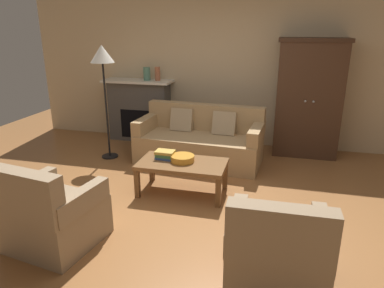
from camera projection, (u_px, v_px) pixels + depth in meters
ground_plane at (189, 205)px, 4.22m from camera, size 9.60×9.60×0.00m
back_wall at (226, 65)px, 6.12m from camera, size 7.20×0.10×2.80m
fireplace at (140, 110)px, 6.51m from camera, size 1.26×0.48×1.12m
armoire at (308, 98)px, 5.64m from camera, size 1.06×0.57×1.87m
couch at (200, 142)px, 5.51m from camera, size 1.97×0.98×0.86m
coffee_table at (182, 166)px, 4.42m from camera, size 1.10×0.60×0.42m
fruit_bowl at (183, 158)px, 4.42m from camera, size 0.30×0.30×0.08m
book_stack at (166, 155)px, 4.51m from camera, size 0.26×0.19×0.11m
mantel_vase_jade at (147, 74)px, 6.24m from camera, size 0.12×0.12×0.23m
mantel_vase_terracotta at (158, 74)px, 6.19m from camera, size 0.10×0.10×0.24m
armchair_near_left at (52, 216)px, 3.36m from camera, size 0.88×0.88×0.88m
armchair_near_right at (276, 255)px, 2.79m from camera, size 0.79×0.78×0.88m
floor_lamp at (102, 61)px, 5.28m from camera, size 0.36×0.36×1.78m
dog at (13, 189)px, 4.08m from camera, size 0.27×0.57×0.39m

